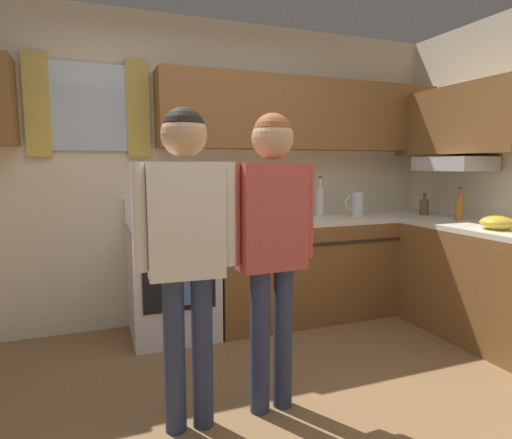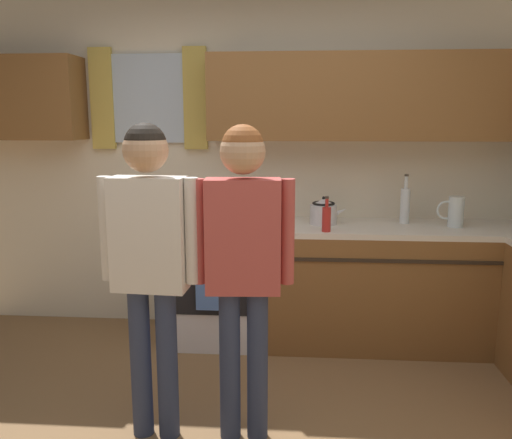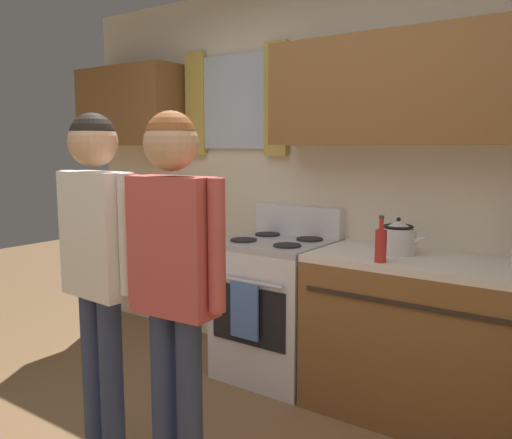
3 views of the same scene
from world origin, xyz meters
TOP-DOWN VIEW (x-y plane):
  - back_wall_unit at (0.08, 1.82)m, footprint 4.60×0.42m
  - kitchen_counter_run at (1.48, 1.19)m, footprint 2.24×1.92m
  - stove_oven at (-0.29, 1.54)m, footprint 0.66×0.67m
  - bottle_sauce_red at (0.51, 1.31)m, footprint 0.06×0.06m
  - bottle_tall_clear at (1.11, 1.65)m, footprint 0.07×0.07m
  - stovetop_kettle at (0.50, 1.57)m, footprint 0.27×0.20m
  - water_pitcher at (1.44, 1.54)m, footprint 0.19×0.11m
  - adult_left at (-0.43, 0.25)m, footprint 0.51×0.22m
  - adult_in_plaid at (0.04, 0.27)m, footprint 0.51×0.22m

SIDE VIEW (x-z plane):
  - kitchen_counter_run at x=1.48m, z-range 0.00..0.90m
  - stove_oven at x=-0.29m, z-range -0.08..1.02m
  - bottle_sauce_red at x=0.51m, z-range 0.87..1.12m
  - stovetop_kettle at x=0.50m, z-range 0.89..1.10m
  - water_pitcher at x=1.44m, z-range 0.90..1.12m
  - adult_in_plaid at x=0.04m, z-range 0.21..1.85m
  - adult_left at x=-0.43m, z-range 0.21..1.86m
  - bottle_tall_clear at x=1.11m, z-range 0.86..1.22m
  - back_wall_unit at x=0.08m, z-range 0.20..2.80m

